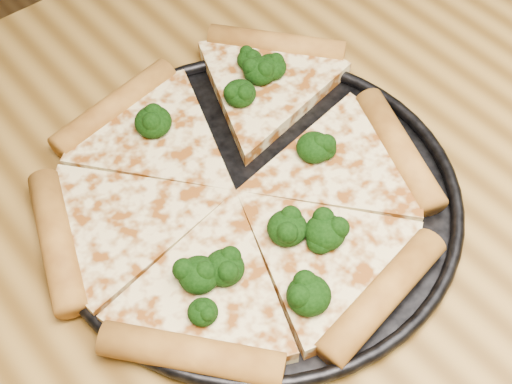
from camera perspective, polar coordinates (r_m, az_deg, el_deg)
dining_table at (r=0.69m, az=6.86°, el=-9.44°), size 1.20×0.90×0.75m
pizza_pan at (r=0.64m, az=0.00°, el=-0.46°), size 0.34×0.34×0.02m
pizza at (r=0.63m, az=-1.39°, el=0.40°), size 0.37×0.35×0.03m
broccoli_florets at (r=0.62m, az=0.26°, el=1.07°), size 0.23×0.25×0.02m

